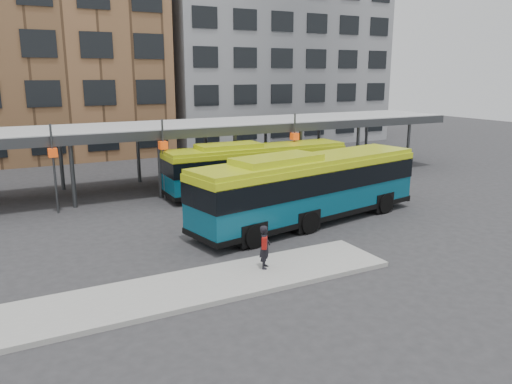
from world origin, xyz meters
The scene contains 9 objects.
ground centered at (0.00, 0.00, 0.00)m, with size 120.00×120.00×0.00m, color #28282B.
boarding_island centered at (-5.50, -3.00, 0.09)m, with size 14.00×3.00×0.18m, color gray.
canopy centered at (-0.06, 12.87, 3.91)m, with size 40.00×6.53×4.80m.
building_brick centered at (-10.00, 32.00, 11.00)m, with size 26.00×14.00×22.00m, color brown.
building_grey centered at (16.00, 32.00, 10.00)m, with size 24.00×14.00×20.00m, color slate.
bus_front centered at (2.03, 1.96, 1.88)m, with size 13.40×5.13×3.61m.
bus_rear centered at (2.74, 8.93, 1.68)m, with size 11.75×2.72×3.23m.
pedestrian centered at (-3.06, -2.76, 1.03)m, with size 0.68×0.73×1.67m.
bike_rack centered at (12.90, 11.97, 0.47)m, with size 5.54×1.37×1.07m.
Camera 1 is at (-11.61, -18.30, 7.37)m, focal length 35.00 mm.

